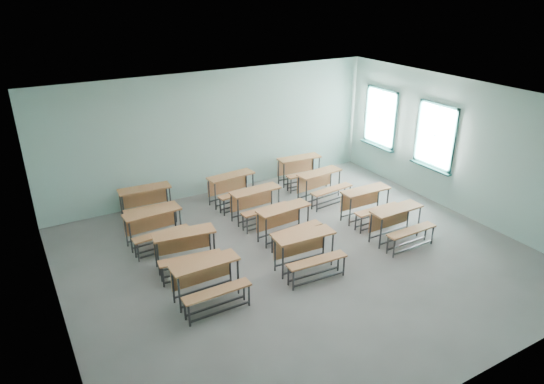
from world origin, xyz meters
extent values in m
cube|color=slate|center=(0.00, 0.00, -0.01)|extent=(9.00, 8.00, 0.02)
cube|color=white|center=(0.00, 0.00, 3.21)|extent=(9.00, 8.00, 0.02)
cube|color=#95BBB0|center=(0.00, 4.01, 1.60)|extent=(9.00, 0.02, 3.20)
cube|color=#95BBB0|center=(0.00, -4.01, 1.60)|extent=(9.00, 0.02, 3.20)
cube|color=#95BBB0|center=(-4.51, 0.00, 1.60)|extent=(0.02, 8.00, 3.20)
cube|color=#95BBB0|center=(4.51, 0.00, 1.60)|extent=(0.02, 8.00, 3.20)
cube|color=#1C4F4C|center=(4.47, 2.80, 0.93)|extent=(0.06, 1.20, 0.06)
cube|color=#1C4F4C|center=(4.47, 2.80, 2.47)|extent=(0.06, 1.20, 0.06)
cube|color=#1C4F4C|center=(4.47, 2.23, 1.70)|extent=(0.06, 0.06, 1.60)
cube|color=#1C4F4C|center=(4.47, 3.37, 1.70)|extent=(0.06, 0.06, 1.60)
cube|color=#1C4F4C|center=(4.47, 2.80, 1.70)|extent=(0.04, 0.04, 1.48)
cube|color=#1C4F4C|center=(4.47, 2.80, 1.70)|extent=(0.04, 1.08, 0.04)
cube|color=#1C4F4C|center=(4.43, 2.80, 0.87)|extent=(0.14, 1.28, 0.04)
cube|color=white|center=(4.50, 2.80, 1.70)|extent=(0.01, 1.08, 1.48)
cube|color=#1C4F4C|center=(4.47, 0.80, 0.93)|extent=(0.06, 1.20, 0.06)
cube|color=#1C4F4C|center=(4.47, 0.80, 2.47)|extent=(0.06, 1.20, 0.06)
cube|color=#1C4F4C|center=(4.47, 0.23, 1.70)|extent=(0.06, 0.06, 1.60)
cube|color=#1C4F4C|center=(4.47, 1.37, 1.70)|extent=(0.06, 0.06, 1.60)
cube|color=#1C4F4C|center=(4.47, 0.80, 1.70)|extent=(0.04, 0.04, 1.48)
cube|color=#1C4F4C|center=(4.47, 0.80, 1.70)|extent=(0.04, 1.08, 0.04)
cube|color=#1C4F4C|center=(4.43, 0.80, 0.87)|extent=(0.14, 1.28, 0.04)
cube|color=white|center=(4.50, 0.80, 1.70)|extent=(0.01, 1.08, 1.48)
cube|color=#A6673C|center=(-2.19, -0.33, 0.73)|extent=(1.21, 0.41, 0.04)
cube|color=#A6673C|center=(-2.19, -0.15, 0.43)|extent=(1.14, 0.03, 0.41)
cylinder|color=#37393C|center=(-2.74, -0.50, 0.36)|extent=(0.04, 0.04, 0.71)
cylinder|color=#37393C|center=(-1.63, -0.49, 0.36)|extent=(0.04, 0.04, 0.71)
cylinder|color=#37393C|center=(-2.74, -0.18, 0.36)|extent=(0.04, 0.04, 0.71)
cylinder|color=#37393C|center=(-1.63, -0.17, 0.36)|extent=(0.04, 0.04, 0.71)
cube|color=#37393C|center=(-2.18, -0.49, 0.10)|extent=(1.10, 0.04, 0.03)
cube|color=#37393C|center=(-2.19, -0.17, 0.10)|extent=(1.10, 0.04, 0.03)
cube|color=#A6673C|center=(-2.18, -0.82, 0.43)|extent=(1.20, 0.26, 0.04)
cylinder|color=#37393C|center=(-2.73, -0.91, 0.21)|extent=(0.04, 0.04, 0.42)
cylinder|color=#37393C|center=(-1.63, -0.91, 0.21)|extent=(0.04, 0.04, 0.42)
cylinder|color=#37393C|center=(-2.73, -0.72, 0.21)|extent=(0.04, 0.04, 0.42)
cylinder|color=#37393C|center=(-1.63, -0.72, 0.21)|extent=(0.04, 0.04, 0.42)
cube|color=#37393C|center=(-2.18, -0.91, 0.08)|extent=(1.10, 0.04, 0.03)
cube|color=#37393C|center=(-2.18, -0.72, 0.08)|extent=(1.10, 0.04, 0.03)
cube|color=#A6673C|center=(-0.14, -0.37, 0.73)|extent=(1.22, 0.47, 0.04)
cube|color=#A6673C|center=(-0.13, -0.19, 0.43)|extent=(1.14, 0.09, 0.41)
cylinder|color=#37393C|center=(-0.70, -0.50, 0.36)|extent=(0.04, 0.04, 0.71)
cylinder|color=#37393C|center=(0.40, -0.56, 0.36)|extent=(0.04, 0.04, 0.71)
cylinder|color=#37393C|center=(-0.68, -0.18, 0.36)|extent=(0.04, 0.04, 0.71)
cylinder|color=#37393C|center=(0.42, -0.24, 0.36)|extent=(0.04, 0.04, 0.71)
cube|color=#37393C|center=(-0.15, -0.53, 0.10)|extent=(1.10, 0.10, 0.03)
cube|color=#37393C|center=(-0.13, -0.21, 0.10)|extent=(1.10, 0.10, 0.03)
cube|color=#A6673C|center=(-0.17, -0.85, 0.43)|extent=(1.22, 0.32, 0.04)
cylinder|color=#37393C|center=(-0.72, -0.91, 0.21)|extent=(0.04, 0.04, 0.42)
cylinder|color=#37393C|center=(0.38, -0.98, 0.21)|extent=(0.04, 0.04, 0.42)
cylinder|color=#37393C|center=(-0.71, -0.72, 0.21)|extent=(0.04, 0.04, 0.42)
cylinder|color=#37393C|center=(0.39, -0.79, 0.21)|extent=(0.04, 0.04, 0.42)
cube|color=#37393C|center=(-0.17, -0.95, 0.08)|extent=(1.10, 0.10, 0.03)
cube|color=#37393C|center=(-0.16, -0.76, 0.08)|extent=(1.10, 0.10, 0.03)
cube|color=#A6673C|center=(2.21, -0.39, 0.73)|extent=(1.21, 0.41, 0.04)
cube|color=#A6673C|center=(2.21, -0.20, 0.43)|extent=(1.14, 0.03, 0.41)
cylinder|color=#37393C|center=(1.66, -0.55, 0.36)|extent=(0.04, 0.04, 0.71)
cylinder|color=#37393C|center=(2.77, -0.54, 0.36)|extent=(0.04, 0.04, 0.71)
cylinder|color=#37393C|center=(1.66, -0.23, 0.36)|extent=(0.04, 0.04, 0.71)
cylinder|color=#37393C|center=(2.76, -0.22, 0.36)|extent=(0.04, 0.04, 0.71)
cube|color=#37393C|center=(2.21, -0.55, 0.10)|extent=(1.10, 0.04, 0.03)
cube|color=#37393C|center=(2.21, -0.23, 0.10)|extent=(1.10, 0.04, 0.03)
cube|color=#A6673C|center=(2.22, -0.87, 0.43)|extent=(1.21, 0.26, 0.04)
cylinder|color=#37393C|center=(1.67, -0.97, 0.21)|extent=(0.04, 0.04, 0.42)
cylinder|color=#37393C|center=(2.77, -0.96, 0.21)|extent=(0.04, 0.04, 0.42)
cylinder|color=#37393C|center=(1.66, -0.78, 0.21)|extent=(0.04, 0.04, 0.42)
cylinder|color=#37393C|center=(2.77, -0.77, 0.21)|extent=(0.04, 0.04, 0.42)
cube|color=#37393C|center=(2.22, -0.96, 0.08)|extent=(1.10, 0.04, 0.03)
cube|color=#37393C|center=(2.22, -0.77, 0.08)|extent=(1.10, 0.04, 0.03)
cube|color=#A6673C|center=(-2.12, 0.88, 0.73)|extent=(1.25, 0.56, 0.04)
cube|color=#A6673C|center=(-2.09, 1.06, 0.43)|extent=(1.14, 0.17, 0.41)
cylinder|color=#37393C|center=(-2.69, 0.79, 0.36)|extent=(0.04, 0.04, 0.71)
cylinder|color=#37393C|center=(-1.59, 0.64, 0.36)|extent=(0.04, 0.04, 0.71)
cylinder|color=#37393C|center=(-2.64, 1.11, 0.36)|extent=(0.04, 0.04, 0.71)
cylinder|color=#37393C|center=(-1.55, 0.96, 0.36)|extent=(0.04, 0.04, 0.71)
cube|color=#37393C|center=(-2.14, 0.72, 0.10)|extent=(1.10, 0.18, 0.03)
cube|color=#37393C|center=(-2.10, 1.04, 0.10)|extent=(1.10, 0.18, 0.03)
cube|color=#A6673C|center=(-2.18, 0.40, 0.43)|extent=(1.23, 0.41, 0.04)
cylinder|color=#37393C|center=(-2.74, 0.38, 0.21)|extent=(0.04, 0.04, 0.42)
cylinder|color=#37393C|center=(-1.65, 0.23, 0.21)|extent=(0.04, 0.04, 0.42)
cylinder|color=#37393C|center=(-2.72, 0.57, 0.21)|extent=(0.04, 0.04, 0.42)
cylinder|color=#37393C|center=(-1.62, 0.42, 0.21)|extent=(0.04, 0.04, 0.42)
cube|color=#37393C|center=(-2.20, 0.31, 0.08)|extent=(1.10, 0.18, 0.03)
cube|color=#37393C|center=(-2.17, 0.49, 0.08)|extent=(1.10, 0.18, 0.03)
cube|color=#A6673C|center=(0.13, 0.86, 0.73)|extent=(1.23, 0.48, 0.04)
cube|color=#A6673C|center=(0.12, 1.04, 0.43)|extent=(1.14, 0.10, 0.41)
cylinder|color=#37393C|center=(-0.41, 0.66, 0.36)|extent=(0.04, 0.04, 0.71)
cylinder|color=#37393C|center=(0.69, 0.73, 0.36)|extent=(0.04, 0.04, 0.71)
cylinder|color=#37393C|center=(-0.43, 0.98, 0.36)|extent=(0.04, 0.04, 0.71)
cylinder|color=#37393C|center=(0.67, 1.05, 0.36)|extent=(0.04, 0.04, 0.71)
cube|color=#37393C|center=(0.14, 0.70, 0.10)|extent=(1.10, 0.11, 0.03)
cube|color=#37393C|center=(0.12, 1.02, 0.10)|extent=(1.10, 0.11, 0.03)
cube|color=#A6673C|center=(0.16, 0.38, 0.43)|extent=(1.22, 0.33, 0.04)
cylinder|color=#37393C|center=(-0.38, 0.24, 0.21)|extent=(0.04, 0.04, 0.42)
cylinder|color=#37393C|center=(0.72, 0.32, 0.21)|extent=(0.04, 0.04, 0.42)
cylinder|color=#37393C|center=(-0.39, 0.43, 0.21)|extent=(0.04, 0.04, 0.42)
cylinder|color=#37393C|center=(0.71, 0.51, 0.21)|extent=(0.04, 0.04, 0.42)
cube|color=#37393C|center=(0.17, 0.28, 0.08)|extent=(1.10, 0.11, 0.03)
cube|color=#37393C|center=(0.16, 0.47, 0.08)|extent=(1.10, 0.11, 0.03)
cube|color=#A6673C|center=(2.30, 0.73, 0.73)|extent=(1.21, 0.42, 0.04)
cube|color=#A6673C|center=(2.31, 0.92, 0.43)|extent=(1.14, 0.04, 0.41)
cylinder|color=#37393C|center=(1.75, 0.58, 0.36)|extent=(0.04, 0.04, 0.71)
cylinder|color=#37393C|center=(2.85, 0.56, 0.36)|extent=(0.04, 0.04, 0.71)
cylinder|color=#37393C|center=(1.75, 0.90, 0.36)|extent=(0.04, 0.04, 0.71)
cylinder|color=#37393C|center=(2.86, 0.88, 0.36)|extent=(0.04, 0.04, 0.71)
cube|color=#37393C|center=(2.30, 0.57, 0.10)|extent=(1.10, 0.05, 0.03)
cube|color=#37393C|center=(2.31, 0.89, 0.10)|extent=(1.10, 0.05, 0.03)
cube|color=#A6673C|center=(2.29, 0.25, 0.43)|extent=(1.21, 0.27, 0.04)
cylinder|color=#37393C|center=(1.74, 0.16, 0.21)|extent=(0.04, 0.04, 0.42)
cylinder|color=#37393C|center=(2.84, 0.14, 0.21)|extent=(0.04, 0.04, 0.42)
cylinder|color=#37393C|center=(1.74, 0.35, 0.21)|extent=(0.04, 0.04, 0.42)
cylinder|color=#37393C|center=(2.85, 0.33, 0.21)|extent=(0.04, 0.04, 0.42)
cube|color=#37393C|center=(2.29, 0.15, 0.08)|extent=(1.10, 0.05, 0.03)
cube|color=#37393C|center=(2.30, 0.34, 0.08)|extent=(1.10, 0.05, 0.03)
cube|color=#A6673C|center=(-2.37, 2.08, 0.73)|extent=(1.22, 0.46, 0.04)
cube|color=#A6673C|center=(-2.38, 2.27, 0.43)|extent=(1.14, 0.08, 0.41)
cylinder|color=#37393C|center=(-2.92, 1.89, 0.36)|extent=(0.04, 0.04, 0.71)
cylinder|color=#37393C|center=(-1.82, 1.95, 0.36)|extent=(0.04, 0.04, 0.71)
cylinder|color=#37393C|center=(-2.93, 2.21, 0.36)|extent=(0.04, 0.04, 0.71)
cylinder|color=#37393C|center=(-1.83, 2.27, 0.36)|extent=(0.04, 0.04, 0.71)
cube|color=#37393C|center=(-2.37, 1.92, 0.10)|extent=(1.10, 0.08, 0.03)
cube|color=#37393C|center=(-2.38, 2.24, 0.10)|extent=(1.10, 0.08, 0.03)
cube|color=#A6673C|center=(-2.35, 1.60, 0.43)|extent=(1.21, 0.31, 0.04)
cylinder|color=#37393C|center=(-2.90, 1.48, 0.21)|extent=(0.04, 0.04, 0.42)
cylinder|color=#37393C|center=(-1.80, 1.53, 0.21)|extent=(0.04, 0.04, 0.42)
cylinder|color=#37393C|center=(-2.91, 1.67, 0.21)|extent=(0.04, 0.04, 0.42)
cylinder|color=#37393C|center=(-1.80, 1.72, 0.21)|extent=(0.04, 0.04, 0.42)
cube|color=#37393C|center=(-2.35, 1.50, 0.08)|extent=(1.10, 0.08, 0.03)
cube|color=#37393C|center=(-2.36, 1.69, 0.08)|extent=(1.10, 0.08, 0.03)
cube|color=#A6673C|center=(0.06, 2.01, 0.73)|extent=(1.22, 0.44, 0.04)
cube|color=#A6673C|center=(0.06, 2.20, 0.43)|extent=(1.14, 0.06, 0.41)
cylinder|color=#37393C|center=(-0.48, 1.83, 0.36)|extent=(0.04, 0.04, 0.71)
cylinder|color=#37393C|center=(0.62, 1.87, 0.36)|extent=(0.04, 0.04, 0.71)
cylinder|color=#37393C|center=(-0.49, 2.15, 0.36)|extent=(0.04, 0.04, 0.71)
cylinder|color=#37393C|center=(0.61, 2.19, 0.36)|extent=(0.04, 0.04, 0.71)
cube|color=#37393C|center=(0.07, 1.85, 0.10)|extent=(1.10, 0.07, 0.03)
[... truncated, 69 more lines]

